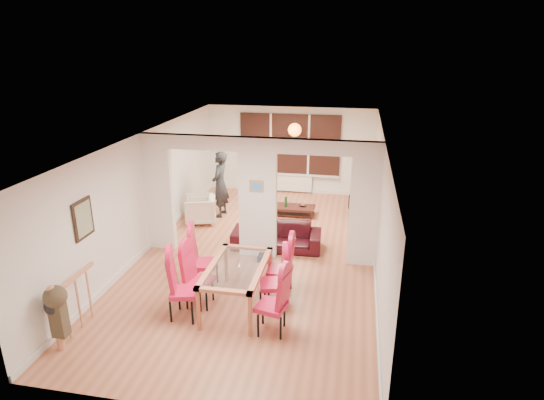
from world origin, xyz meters
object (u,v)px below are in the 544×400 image
(coffee_table, at_px, (294,211))
(person, at_px, (220,184))
(dining_chair_ra, at_px, (272,302))
(dining_chair_rc, at_px, (280,266))
(armchair, at_px, (200,209))
(dining_chair_la, at_px, (184,287))
(dining_chair_lc, at_px, (204,259))
(dining_chair_rb, at_px, (273,280))
(television, at_px, (350,205))
(bottle, at_px, (286,201))
(dining_chair_lb, at_px, (199,277))
(sofa, at_px, (277,236))
(dining_table, at_px, (237,286))
(bowl, at_px, (302,205))

(coffee_table, bearing_deg, person, -168.62)
(dining_chair_ra, distance_m, dining_chair_rc, 1.20)
(dining_chair_rc, relative_size, armchair, 1.41)
(dining_chair_la, bearing_deg, dining_chair_rc, 22.04)
(dining_chair_lc, height_order, dining_chair_rb, dining_chair_lc)
(television, distance_m, bottle, 1.73)
(dining_chair_rb, height_order, person, person)
(dining_chair_lc, height_order, dining_chair_ra, dining_chair_lc)
(dining_chair_la, relative_size, dining_chair_lb, 1.05)
(dining_chair_rb, relative_size, armchair, 1.43)
(dining_chair_la, distance_m, dining_chair_rc, 1.78)
(sofa, bearing_deg, dining_table, -98.92)
(dining_chair_ra, distance_m, person, 5.32)
(sofa, xyz_separation_m, bowl, (0.31, 2.14, -0.01))
(dining_chair_rc, bearing_deg, armchair, 131.81)
(dining_chair_lb, relative_size, dining_chair_rc, 1.01)
(dining_table, height_order, dining_chair_rb, dining_chair_rb)
(dining_chair_ra, distance_m, television, 5.58)
(dining_chair_ra, bearing_deg, bottle, 110.37)
(sofa, bearing_deg, bowl, 78.63)
(dining_chair_lc, bearing_deg, bowl, 61.48)
(dining_table, height_order, dining_chair_la, dining_chair_la)
(bowl, bearing_deg, television, 10.36)
(dining_chair_la, relative_size, bowl, 5.75)
(dining_chair_lc, relative_size, armchair, 1.49)
(dining_chair_lc, distance_m, armchair, 3.30)
(armchair, relative_size, coffee_table, 0.70)
(dining_chair_ra, height_order, armchair, dining_chair_ra)
(dining_chair_la, height_order, coffee_table, dining_chair_la)
(dining_table, distance_m, bottle, 4.50)
(dining_chair_rc, relative_size, person, 0.62)
(dining_chair_ra, distance_m, armchair, 5.01)
(dining_chair_lb, xyz_separation_m, bowl, (1.22, 4.69, -0.27))
(dining_chair_rc, xyz_separation_m, person, (-2.21, 3.59, 0.33))
(person, xyz_separation_m, television, (3.38, 0.67, -0.60))
(dining_chair_ra, xyz_separation_m, television, (1.10, 5.46, -0.28))
(person, relative_size, television, 1.85)
(dining_chair_lc, height_order, armchair, dining_chair_lc)
(dining_chair_rc, bearing_deg, bowl, 92.64)
(sofa, bearing_deg, dining_chair_la, -112.16)
(dining_chair_lb, distance_m, dining_chair_rc, 1.47)
(armchair, xyz_separation_m, coffee_table, (2.29, 0.94, -0.22))
(sofa, relative_size, bowl, 9.93)
(person, relative_size, bottle, 5.99)
(dining_chair_lb, bearing_deg, dining_chair_rc, 35.21)
(dining_chair_la, bearing_deg, coffee_table, 62.64)
(dining_chair_lc, relative_size, dining_chair_ra, 1.04)
(dining_chair_lc, relative_size, bottle, 3.93)
(dining_chair_lc, distance_m, sofa, 2.22)
(dining_chair_rc, height_order, person, person)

